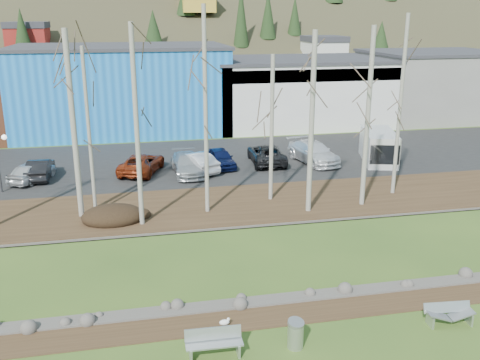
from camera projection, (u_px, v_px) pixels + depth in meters
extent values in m
plane|color=#34511D|center=(301.00, 345.00, 18.77)|extent=(200.00, 200.00, 0.00)
cube|color=#382616|center=(285.00, 313.00, 20.73)|extent=(80.00, 1.80, 0.03)
cube|color=#382616|center=(227.00, 205.00, 32.31)|extent=(80.00, 7.00, 0.15)
cube|color=black|center=(203.00, 161.00, 42.13)|extent=(80.00, 14.00, 0.14)
cube|color=blue|center=(122.00, 90.00, 52.89)|extent=(20.00, 12.00, 8.00)
cube|color=#333338|center=(119.00, 47.00, 51.66)|extent=(20.40, 12.24, 0.30)
cube|color=silver|center=(296.00, 92.00, 56.62)|extent=(18.00, 12.00, 6.50)
cube|color=#333338|center=(297.00, 59.00, 55.61)|extent=(18.36, 12.24, 0.30)
cube|color=navy|center=(316.00, 76.00, 50.41)|extent=(17.64, 0.20, 1.20)
cube|color=slate|center=(433.00, 86.00, 59.67)|extent=(14.00, 12.00, 7.00)
cube|color=#333338|center=(437.00, 52.00, 58.59)|extent=(14.28, 12.24, 0.30)
cube|color=#B8BCBE|center=(191.00, 353.00, 17.92)|extent=(0.10, 0.60, 0.47)
cube|color=#B8BCBE|center=(238.00, 348.00, 18.19)|extent=(0.10, 0.60, 0.47)
cube|color=#B8BCBE|center=(213.00, 333.00, 18.12)|extent=(1.94, 0.18, 0.43)
cube|color=#B8BCBE|center=(214.00, 344.00, 17.98)|extent=(1.96, 0.60, 0.05)
cube|color=#B8BCBE|center=(430.00, 320.00, 19.85)|extent=(0.13, 0.56, 0.44)
cube|color=#B8BCBE|center=(469.00, 318.00, 20.02)|extent=(0.13, 0.56, 0.44)
cube|color=#B8BCBE|center=(447.00, 307.00, 20.03)|extent=(1.83, 0.36, 0.39)
cube|color=gray|center=(438.00, 316.00, 19.83)|extent=(0.92, 0.58, 0.33)
cube|color=gray|center=(462.00, 314.00, 19.93)|extent=(0.92, 0.58, 0.33)
cylinder|color=#B8BCBE|center=(295.00, 335.00, 18.49)|extent=(0.73, 0.73, 0.96)
cylinder|color=gold|center=(224.00, 326.00, 19.82)|extent=(0.01, 0.01, 0.11)
cylinder|color=gold|center=(223.00, 325.00, 19.88)|extent=(0.01, 0.01, 0.11)
ellipsoid|color=white|center=(224.00, 322.00, 19.82)|extent=(0.38, 0.21, 0.21)
cube|color=gray|center=(224.00, 321.00, 19.81)|extent=(0.25, 0.16, 0.02)
sphere|color=white|center=(228.00, 319.00, 19.85)|extent=(0.12, 0.12, 0.12)
cone|color=gold|center=(230.00, 319.00, 19.88)|extent=(0.07, 0.05, 0.03)
ellipsoid|color=black|center=(113.00, 215.00, 29.55)|extent=(3.44, 2.43, 0.67)
cylinder|color=#A9A699|center=(89.00, 133.00, 29.58)|extent=(0.20, 0.20, 9.39)
cylinder|color=#A9A699|center=(73.00, 127.00, 28.90)|extent=(0.31, 0.31, 10.31)
cylinder|color=#A9A699|center=(206.00, 113.00, 29.44)|extent=(0.23, 0.23, 11.51)
cylinder|color=#A9A699|center=(137.00, 128.00, 27.69)|extent=(0.26, 0.26, 10.64)
cylinder|color=#A9A699|center=(272.00, 129.00, 31.92)|extent=(0.24, 0.24, 8.79)
cylinder|color=#A9A699|center=(312.00, 124.00, 29.73)|extent=(0.29, 0.29, 10.20)
cylinder|color=#A9A699|center=(368.00, 119.00, 30.79)|extent=(0.28, 0.28, 10.41)
cylinder|color=#A9A699|center=(400.00, 107.00, 32.75)|extent=(0.24, 0.24, 11.06)
sphere|color=white|center=(4.00, 137.00, 33.64)|extent=(0.33, 0.33, 0.33)
imported|color=silver|center=(32.00, 171.00, 36.60)|extent=(3.19, 4.32, 1.37)
imported|color=black|center=(40.00, 169.00, 37.20)|extent=(1.53, 4.21, 1.38)
imported|color=#963416|center=(142.00, 163.00, 38.59)|extent=(3.91, 5.53, 1.40)
imported|color=#A4A8AB|center=(188.00, 164.00, 38.27)|extent=(2.17, 5.02, 1.44)
imported|color=#0D1745|center=(221.00, 158.00, 40.06)|extent=(2.05, 4.17, 1.37)
imported|color=silver|center=(195.00, 162.00, 38.74)|extent=(3.31, 4.73, 1.48)
imported|color=black|center=(267.00, 154.00, 41.03)|extent=(2.76, 5.39, 1.46)
imported|color=white|center=(313.00, 152.00, 41.24)|extent=(3.24, 5.82, 1.60)
cube|color=white|center=(379.00, 146.00, 41.51)|extent=(3.67, 5.79, 2.35)
cube|color=black|center=(383.00, 153.00, 39.49)|extent=(2.36, 1.67, 1.46)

